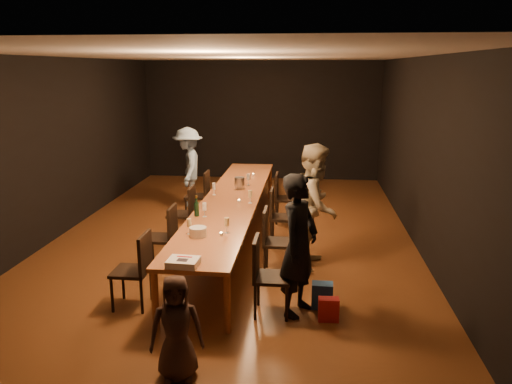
# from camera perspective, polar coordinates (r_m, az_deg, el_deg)

# --- Properties ---
(ground) EXTENTS (10.00, 10.00, 0.00)m
(ground) POSITION_cam_1_polar(r_m,az_deg,el_deg) (8.36, -2.75, -5.71)
(ground) COLOR #3F1F0F
(ground) RESTS_ON ground
(room_shell) EXTENTS (6.04, 10.04, 3.02)m
(room_shell) POSITION_cam_1_polar(r_m,az_deg,el_deg) (7.90, -2.93, 8.61)
(room_shell) COLOR black
(room_shell) RESTS_ON ground
(table) EXTENTS (0.90, 6.00, 0.75)m
(table) POSITION_cam_1_polar(r_m,az_deg,el_deg) (8.15, -2.81, -1.06)
(table) COLOR brown
(table) RESTS_ON ground
(chair_right_0) EXTENTS (0.42, 0.42, 0.93)m
(chair_right_0) POSITION_cam_1_polar(r_m,az_deg,el_deg) (5.88, 1.87, -9.62)
(chair_right_0) COLOR black
(chair_right_0) RESTS_ON ground
(chair_right_1) EXTENTS (0.42, 0.42, 0.93)m
(chair_right_1) POSITION_cam_1_polar(r_m,az_deg,el_deg) (6.99, 2.61, -5.68)
(chair_right_1) COLOR black
(chair_right_1) RESTS_ON ground
(chair_right_2) EXTENTS (0.42, 0.42, 0.93)m
(chair_right_2) POSITION_cam_1_polar(r_m,az_deg,el_deg) (8.13, 3.15, -2.84)
(chair_right_2) COLOR black
(chair_right_2) RESTS_ON ground
(chair_right_3) EXTENTS (0.42, 0.42, 0.93)m
(chair_right_3) POSITION_cam_1_polar(r_m,az_deg,el_deg) (9.28, 3.55, -0.69)
(chair_right_3) COLOR black
(chair_right_3) RESTS_ON ground
(chair_left_0) EXTENTS (0.42, 0.42, 0.93)m
(chair_left_0) POSITION_cam_1_polar(r_m,az_deg,el_deg) (6.23, -14.12, -8.66)
(chair_left_0) COLOR black
(chair_left_0) RESTS_ON ground
(chair_left_1) EXTENTS (0.42, 0.42, 0.93)m
(chair_left_1) POSITION_cam_1_polar(r_m,az_deg,el_deg) (7.29, -10.90, -5.10)
(chair_left_1) COLOR black
(chair_left_1) RESTS_ON ground
(chair_left_2) EXTENTS (0.42, 0.42, 0.93)m
(chair_left_2) POSITION_cam_1_polar(r_m,az_deg,el_deg) (8.39, -8.54, -2.45)
(chair_left_2) COLOR black
(chair_left_2) RESTS_ON ground
(chair_left_3) EXTENTS (0.42, 0.42, 0.93)m
(chair_left_3) POSITION_cam_1_polar(r_m,az_deg,el_deg) (9.51, -6.74, -0.41)
(chair_left_3) COLOR black
(chair_left_3) RESTS_ON ground
(woman_birthday) EXTENTS (0.62, 0.72, 1.68)m
(woman_birthday) POSITION_cam_1_polar(r_m,az_deg,el_deg) (5.79, 4.92, -6.07)
(woman_birthday) COLOR black
(woman_birthday) RESTS_ON ground
(woman_tan) EXTENTS (0.87, 1.01, 1.79)m
(woman_tan) POSITION_cam_1_polar(r_m,az_deg,el_deg) (7.21, 6.80, -1.55)
(woman_tan) COLOR #C3B392
(woman_tan) RESTS_ON ground
(man_blue) EXTENTS (0.82, 1.16, 1.64)m
(man_blue) POSITION_cam_1_polar(r_m,az_deg,el_deg) (10.45, -7.74, 2.86)
(man_blue) COLOR #7FA0C5
(man_blue) RESTS_ON ground
(child) EXTENTS (0.56, 0.44, 1.02)m
(child) POSITION_cam_1_polar(r_m,az_deg,el_deg) (4.78, -9.08, -15.10)
(child) COLOR #3F2A23
(child) RESTS_ON ground
(gift_bag_red) EXTENTS (0.24, 0.14, 0.28)m
(gift_bag_red) POSITION_cam_1_polar(r_m,az_deg,el_deg) (5.91, 8.29, -13.14)
(gift_bag_red) COLOR red
(gift_bag_red) RESTS_ON ground
(gift_bag_blue) EXTENTS (0.26, 0.17, 0.32)m
(gift_bag_blue) POSITION_cam_1_polar(r_m,az_deg,el_deg) (6.18, 7.57, -11.64)
(gift_bag_blue) COLOR #225196
(gift_bag_blue) RESTS_ON ground
(birthday_cake) EXTENTS (0.34, 0.28, 0.08)m
(birthday_cake) POSITION_cam_1_polar(r_m,az_deg,el_deg) (5.47, -8.32, -7.95)
(birthday_cake) COLOR white
(birthday_cake) RESTS_ON table
(plate_stack) EXTENTS (0.22, 0.22, 0.12)m
(plate_stack) POSITION_cam_1_polar(r_m,az_deg,el_deg) (6.35, -6.63, -4.55)
(plate_stack) COLOR silver
(plate_stack) RESTS_ON table
(champagne_bottle) EXTENTS (0.09, 0.09, 0.30)m
(champagne_bottle) POSITION_cam_1_polar(r_m,az_deg,el_deg) (7.18, -6.82, -1.58)
(champagne_bottle) COLOR black
(champagne_bottle) RESTS_ON table
(ice_bucket) EXTENTS (0.23, 0.23, 0.20)m
(ice_bucket) POSITION_cam_1_polar(r_m,az_deg,el_deg) (8.79, -1.89, 1.06)
(ice_bucket) COLOR #B1B1B6
(ice_bucket) RESTS_ON table
(wineglass_0) EXTENTS (0.06, 0.06, 0.21)m
(wineglass_0) POSITION_cam_1_polar(r_m,az_deg,el_deg) (6.44, -7.64, -3.91)
(wineglass_0) COLOR beige
(wineglass_0) RESTS_ON table
(wineglass_1) EXTENTS (0.06, 0.06, 0.21)m
(wineglass_1) POSITION_cam_1_polar(r_m,az_deg,el_deg) (6.43, -3.36, -3.82)
(wineglass_1) COLOR beige
(wineglass_1) RESTS_ON table
(wineglass_2) EXTENTS (0.06, 0.06, 0.21)m
(wineglass_2) POSITION_cam_1_polar(r_m,az_deg,el_deg) (7.15, -5.90, -2.03)
(wineglass_2) COLOR silver
(wineglass_2) RESTS_ON table
(wineglass_3) EXTENTS (0.06, 0.06, 0.21)m
(wineglass_3) POSITION_cam_1_polar(r_m,az_deg,el_deg) (7.82, -0.67, -0.55)
(wineglass_3) COLOR beige
(wineglass_3) RESTS_ON table
(wineglass_4) EXTENTS (0.06, 0.06, 0.21)m
(wineglass_4) POSITION_cam_1_polar(r_m,az_deg,el_deg) (8.35, -4.83, 0.35)
(wineglass_4) COLOR silver
(wineglass_4) RESTS_ON table
(wineglass_5) EXTENTS (0.06, 0.06, 0.21)m
(wineglass_5) POSITION_cam_1_polar(r_m,az_deg,el_deg) (9.02, -0.89, 1.43)
(wineglass_5) COLOR silver
(wineglass_5) RESTS_ON table
(tealight_near) EXTENTS (0.05, 0.05, 0.03)m
(tealight_near) POSITION_cam_1_polar(r_m,az_deg,el_deg) (6.39, -4.01, -4.79)
(tealight_near) COLOR #B2B7B2
(tealight_near) RESTS_ON table
(tealight_mid) EXTENTS (0.05, 0.05, 0.03)m
(tealight_mid) POSITION_cam_1_polar(r_m,az_deg,el_deg) (7.93, -1.95, -1.00)
(tealight_mid) COLOR #B2B7B2
(tealight_mid) RESTS_ON table
(tealight_far) EXTENTS (0.05, 0.05, 0.03)m
(tealight_far) POSITION_cam_1_polar(r_m,az_deg,el_deg) (9.86, -0.32, 2.01)
(tealight_far) COLOR #B2B7B2
(tealight_far) RESTS_ON table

